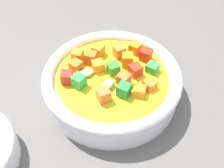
% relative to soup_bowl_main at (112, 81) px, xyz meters
% --- Properties ---
extents(ground_plane, '(1.40, 1.40, 0.02)m').
position_rel_soup_bowl_main_xyz_m(ground_plane, '(-0.00, -0.00, -0.04)').
color(ground_plane, '#565451').
extents(soup_bowl_main, '(0.21, 0.21, 0.06)m').
position_rel_soup_bowl_main_xyz_m(soup_bowl_main, '(0.00, 0.00, 0.00)').
color(soup_bowl_main, white).
rests_on(soup_bowl_main, ground_plane).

